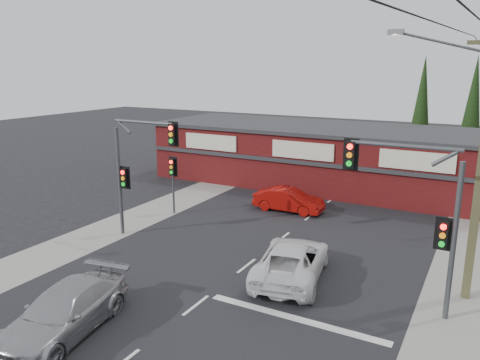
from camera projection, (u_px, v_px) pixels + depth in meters
The scene contains 16 objects.
ground at pixel (229, 280), 18.94m from camera, with size 120.00×120.00×0.00m, color black.
road_strip at pixel (279, 240), 23.20m from camera, with size 14.00×70.00×0.01m, color black.
verge_left at pixel (146, 215), 27.17m from camera, with size 3.00×70.00×0.02m, color gray.
verge_right at pixel (468, 276), 19.22m from camera, with size 3.00×70.00×0.02m, color gray.
stop_line at pixel (295, 318), 16.03m from camera, with size 6.50×0.35×0.01m, color silver.
white_suv at pixel (292, 260), 18.97m from camera, with size 2.48×5.39×1.50m, color white.
silver_suv at pixel (64, 311), 15.05m from camera, with size 2.10×5.16×1.50m, color #A5A8AA.
red_sedan at pixel (289, 200), 27.72m from camera, with size 1.45×4.15×1.37m, color #9A0D09.
lane_dashes at pixel (196, 305), 16.91m from camera, with size 0.12×32.82×0.01m.
shop_building at pixel (336, 156), 33.35m from camera, with size 27.30×8.40×4.22m.
conifer_near at pixel (422, 104), 36.42m from camera, with size 1.80×1.80×9.25m.
conifer_far at pixel (473, 104), 36.49m from camera, with size 1.80×1.80×9.25m.
traffic_mast_left at pixel (135, 161), 22.71m from camera, with size 3.77×0.27×5.97m.
traffic_mast_right at pixel (421, 204), 15.65m from camera, with size 3.96×0.27×5.97m.
pedestal_signal at pixel (173, 173), 26.84m from camera, with size 0.55×0.27×3.38m.
utility_pole at pixel (479, 156), 16.28m from camera, with size 4.38×0.59×10.00m.
Camera 1 is at (8.78, -15.06, 8.47)m, focal length 35.00 mm.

